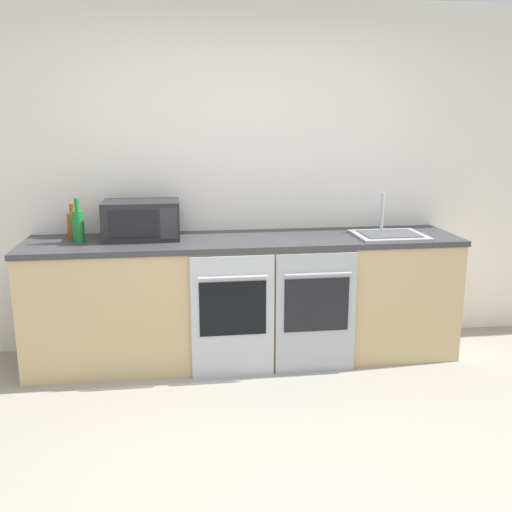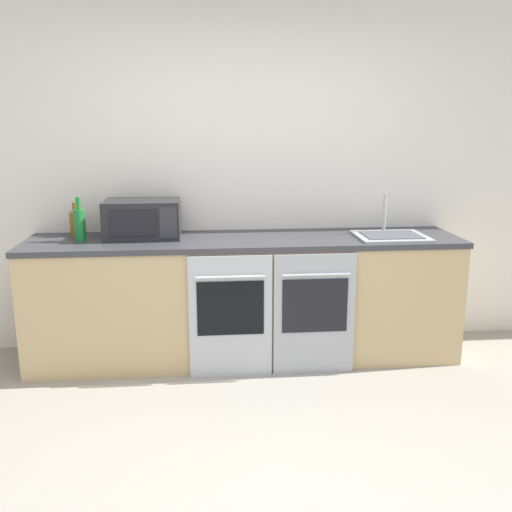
# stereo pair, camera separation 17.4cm
# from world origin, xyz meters

# --- Properties ---
(ground_plane) EXTENTS (16.00, 16.00, 0.00)m
(ground_plane) POSITION_xyz_m (0.00, 0.00, 0.00)
(ground_plane) COLOR gray
(wall_back) EXTENTS (10.00, 0.06, 2.60)m
(wall_back) POSITION_xyz_m (0.00, 1.96, 1.30)
(wall_back) COLOR silver
(wall_back) RESTS_ON ground_plane
(counter_back) EXTENTS (3.12, 0.68, 0.91)m
(counter_back) POSITION_xyz_m (0.00, 1.61, 0.45)
(counter_back) COLOR tan
(counter_back) RESTS_ON ground_plane
(oven_left) EXTENTS (0.56, 0.06, 0.86)m
(oven_left) POSITION_xyz_m (-0.12, 1.26, 0.44)
(oven_left) COLOR #B7BABF
(oven_left) RESTS_ON ground_plane
(oven_right) EXTENTS (0.56, 0.06, 0.86)m
(oven_right) POSITION_xyz_m (0.45, 1.26, 0.44)
(oven_right) COLOR #A8AAAF
(oven_right) RESTS_ON ground_plane
(microwave) EXTENTS (0.53, 0.35, 0.27)m
(microwave) POSITION_xyz_m (-0.73, 1.68, 1.04)
(microwave) COLOR #232326
(microwave) RESTS_ON counter_back
(bottle_green) EXTENTS (0.08, 0.08, 0.31)m
(bottle_green) POSITION_xyz_m (-1.15, 1.60, 1.03)
(bottle_green) COLOR #19722D
(bottle_green) RESTS_ON counter_back
(bottle_amber) EXTENTS (0.08, 0.08, 0.25)m
(bottle_amber) POSITION_xyz_m (-1.22, 1.79, 1.00)
(bottle_amber) COLOR #8C5114
(bottle_amber) RESTS_ON counter_back
(sink) EXTENTS (0.50, 0.43, 0.30)m
(sink) POSITION_xyz_m (1.06, 1.54, 0.92)
(sink) COLOR #A8AAAF
(sink) RESTS_ON counter_back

